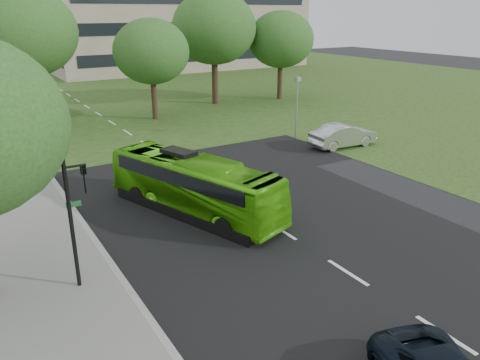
{
  "coord_description": "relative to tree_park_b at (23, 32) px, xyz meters",
  "views": [
    {
      "loc": [
        -10.93,
        -12.44,
        8.86
      ],
      "look_at": [
        -0.49,
        4.59,
        1.6
      ],
      "focal_mm": 35.0,
      "sensor_mm": 36.0,
      "label": 1
    }
  ],
  "objects": [
    {
      "name": "tree_park_d",
      "position": [
        16.95,
        0.1,
        -0.01
      ],
      "size": [
        8.12,
        8.12,
        10.73
      ],
      "color": "black",
      "rests_on": "ground"
    },
    {
      "name": "ground",
      "position": [
        5.39,
        -28.95,
        -7.27
      ],
      "size": [
        160.0,
        160.0,
        0.0
      ],
      "primitive_type": "plane",
      "color": "black",
      "rests_on": "ground"
    },
    {
      "name": "traffic_light",
      "position": [
        -2.89,
        -26.95,
        -4.46
      ],
      "size": [
        0.77,
        0.22,
        4.79
      ],
      "rotation": [
        0.0,
        0.0,
        0.23
      ],
      "color": "black",
      "rests_on": "ground"
    },
    {
      "name": "sedan",
      "position": [
        16.76,
        -18.53,
        -6.48
      ],
      "size": [
        4.92,
        1.92,
        1.6
      ],
      "primitive_type": "imported",
      "rotation": [
        0.0,
        0.0,
        1.52
      ],
      "color": "#B1B2B6",
      "rests_on": "ground"
    },
    {
      "name": "tree_park_c",
      "position": [
        9.05,
        -3.55,
        -1.62
      ],
      "size": [
        6.28,
        6.28,
        8.34
      ],
      "color": "black",
      "rests_on": "ground"
    },
    {
      "name": "tree_park_b",
      "position": [
        0.0,
        0.0,
        0.0
      ],
      "size": [
        8.23,
        8.23,
        10.79
      ],
      "color": "black",
      "rests_on": "ground"
    },
    {
      "name": "camera_pole",
      "position": [
        15.39,
        -15.05,
        -4.41
      ],
      "size": [
        0.41,
        0.37,
        4.45
      ],
      "rotation": [
        0.0,
        0.0,
        -0.16
      ],
      "color": "gray",
      "rests_on": "ground"
    },
    {
      "name": "street_surfaces",
      "position": [
        5.01,
        -6.2,
        -7.25
      ],
      "size": [
        120.0,
        120.0,
        0.15
      ],
      "color": "black",
      "rests_on": "ground"
    },
    {
      "name": "tree_park_e",
      "position": [
        23.99,
        -1.21,
        -1.22
      ],
      "size": [
        6.69,
        6.69,
        8.91
      ],
      "color": "black",
      "rests_on": "ground"
    },
    {
      "name": "bus",
      "position": [
        3.14,
        -23.17,
        -5.96
      ],
      "size": [
        5.1,
        9.65,
        2.63
      ],
      "primitive_type": "imported",
      "rotation": [
        0.0,
        0.0,
        0.32
      ],
      "color": "#4DB911",
      "rests_on": "ground"
    }
  ]
}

